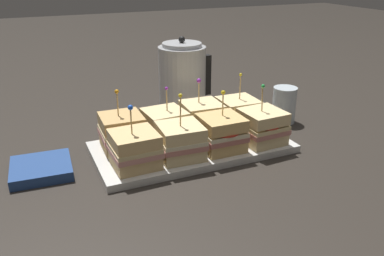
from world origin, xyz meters
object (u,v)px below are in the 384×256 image
object	(u,v)px
sandwich_back_center_left	(165,125)
sandwich_back_center_right	(202,118)
sandwich_front_center_left	(180,141)
sandwich_front_far_right	(262,127)
sandwich_front_center_right	(221,133)
napkin_stack	(41,169)
sandwich_back_far_right	(238,113)
serving_platter	(192,147)
sandwich_back_far_left	(122,132)
drinking_glass	(284,105)
kettle_steel	(182,79)
sandwich_front_far_left	(135,149)

from	to	relation	value
sandwich_back_center_left	sandwich_back_center_right	size ratio (longest dim) A/B	0.95
sandwich_front_center_left	sandwich_back_center_left	world-z (taller)	sandwich_front_center_left
sandwich_front_far_right	sandwich_back_center_right	world-z (taller)	sandwich_front_far_right
sandwich_front_center_right	napkin_stack	xyz separation A→B (m)	(-0.42, 0.08, -0.05)
sandwich_back_far_right	napkin_stack	bearing A→B (deg)	-176.87
serving_platter	sandwich_back_far_right	size ratio (longest dim) A/B	3.22
sandwich_front_center_left	sandwich_front_center_right	xyz separation A→B (m)	(0.11, 0.00, 0.00)
serving_platter	sandwich_back_far_left	distance (m)	0.18
sandwich_front_center_right	sandwich_back_center_left	distance (m)	0.15
sandwich_back_center_left	drinking_glass	xyz separation A→B (m)	(0.39, 0.02, -0.00)
sandwich_back_center_left	serving_platter	bearing A→B (deg)	-44.97
sandwich_front_far_right	sandwich_back_far_left	distance (m)	0.36
sandwich_front_center_left	sandwich_back_center_right	xyz separation A→B (m)	(0.11, 0.11, 0.00)
kettle_steel	drinking_glass	xyz separation A→B (m)	(0.25, -0.19, -0.06)
serving_platter	napkin_stack	bearing A→B (deg)	175.49
sandwich_front_far_right	sandwich_back_far_right	world-z (taller)	same
sandwich_front_far_left	sandwich_front_far_right	xyz separation A→B (m)	(0.34, -0.01, 0.00)
sandwich_back_far_left	sandwich_back_center_right	xyz separation A→B (m)	(0.22, 0.00, 0.00)
sandwich_back_far_left	sandwich_back_center_right	distance (m)	0.22
sandwich_back_center_right	napkin_stack	xyz separation A→B (m)	(-0.42, -0.03, -0.05)
sandwich_front_far_left	sandwich_back_far_right	size ratio (longest dim) A/B	0.96
sandwich_front_center_right	sandwich_back_far_left	distance (m)	0.25
sandwich_back_far_left	kettle_steel	distance (m)	0.33
serving_platter	sandwich_back_far_left	bearing A→B (deg)	162.05
sandwich_front_far_right	sandwich_back_far_right	distance (m)	0.12
sandwich_front_far_right	sandwich_front_far_left	bearing A→B (deg)	179.08
serving_platter	sandwich_front_far_left	size ratio (longest dim) A/B	3.34
sandwich_front_far_left	sandwich_back_far_left	bearing A→B (deg)	90.27
sandwich_front_far_left	napkin_stack	size ratio (longest dim) A/B	1.05
sandwich_front_center_left	sandwich_back_center_right	distance (m)	0.16
sandwich_back_far_right	drinking_glass	bearing A→B (deg)	5.28
sandwich_front_far_right	sandwich_back_center_left	size ratio (longest dim) A/B	1.08
sandwich_front_far_left	sandwich_front_center_left	bearing A→B (deg)	-0.15
sandwich_front_far_left	sandwich_front_far_right	bearing A→B (deg)	-0.92
sandwich_back_far_right	kettle_steel	bearing A→B (deg)	110.94
sandwich_front_far_left	sandwich_front_far_right	world-z (taller)	sandwich_front_far_right
sandwich_back_far_left	sandwich_back_far_right	xyz separation A→B (m)	(0.33, 0.00, -0.00)
napkin_stack	serving_platter	bearing A→B (deg)	-4.51
sandwich_front_center_left	sandwich_back_far_right	world-z (taller)	sandwich_front_center_left
sandwich_front_center_left	sandwich_front_far_right	xyz separation A→B (m)	(0.22, -0.01, 0.00)
serving_platter	sandwich_front_far_right	bearing A→B (deg)	-19.26
sandwich_front_far_right	sandwich_back_far_right	size ratio (longest dim) A/B	1.00
sandwich_front_far_left	sandwich_back_far_right	world-z (taller)	sandwich_back_far_right
drinking_glass	napkin_stack	size ratio (longest dim) A/B	0.76
sandwich_back_far_right	drinking_glass	distance (m)	0.17
serving_platter	sandwich_front_far_left	world-z (taller)	sandwich_front_far_left
sandwich_back_center_right	drinking_glass	bearing A→B (deg)	3.12
sandwich_back_far_right	serving_platter	bearing A→B (deg)	-160.76
sandwich_back_far_right	kettle_steel	size ratio (longest dim) A/B	0.63
sandwich_back_center_left	sandwich_front_center_right	bearing A→B (deg)	-44.92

